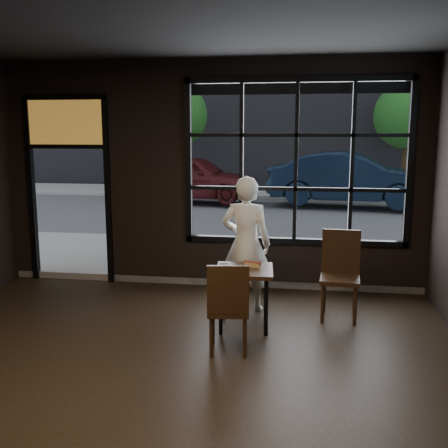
% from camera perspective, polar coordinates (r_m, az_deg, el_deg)
% --- Properties ---
extents(floor, '(6.00, 7.00, 0.02)m').
position_cam_1_polar(floor, '(4.55, -9.68, -19.39)').
color(floor, black).
rests_on(floor, ground).
extents(window_frame, '(3.06, 0.12, 2.28)m').
position_cam_1_polar(window_frame, '(7.27, 7.84, 6.67)').
color(window_frame, black).
rests_on(window_frame, ground).
extents(stained_transom, '(1.20, 0.06, 0.70)m').
position_cam_1_polar(stained_transom, '(8.01, -16.83, 10.58)').
color(stained_transom, orange).
rests_on(stained_transom, ground).
extents(street_asphalt, '(60.00, 41.00, 0.04)m').
position_cam_1_polar(street_asphalt, '(27.87, 5.88, 5.41)').
color(street_asphalt, '#545456').
rests_on(street_asphalt, ground).
extents(building_across, '(28.00, 12.00, 15.00)m').
position_cam_1_polar(building_across, '(27.30, 6.07, 21.17)').
color(building_across, '#5B5956').
rests_on(building_across, ground).
extents(cafe_table, '(0.69, 0.69, 0.69)m').
position_cam_1_polar(cafe_table, '(6.03, 2.20, -8.03)').
color(cafe_table, black).
rests_on(cafe_table, floor).
extents(chair_near, '(0.46, 0.46, 0.95)m').
position_cam_1_polar(chair_near, '(5.35, 0.49, -8.97)').
color(chair_near, black).
rests_on(chair_near, floor).
extents(chair_window, '(0.49, 0.49, 1.05)m').
position_cam_1_polar(chair_window, '(6.37, 12.51, -5.58)').
color(chair_window, black).
rests_on(chair_window, floor).
extents(man, '(0.65, 0.45, 1.68)m').
position_cam_1_polar(man, '(6.51, 2.42, -2.16)').
color(man, white).
rests_on(man, floor).
extents(hotdog, '(0.21, 0.13, 0.06)m').
position_cam_1_polar(hotdog, '(6.00, 3.12, -4.43)').
color(hotdog, tan).
rests_on(hotdog, cafe_table).
extents(cup, '(0.13, 0.13, 0.10)m').
position_cam_1_polar(cup, '(5.78, -0.03, -4.79)').
color(cup, silver).
rests_on(cup, cafe_table).
extents(navy_car, '(4.85, 2.35, 1.53)m').
position_cam_1_polar(navy_car, '(15.65, 13.62, 4.83)').
color(navy_car, black).
rests_on(navy_car, street_asphalt).
extents(maroon_car, '(4.35, 2.28, 1.41)m').
position_cam_1_polar(maroon_car, '(16.31, -3.44, 5.08)').
color(maroon_car, '#491315').
rests_on(maroon_car, street_asphalt).
extents(tree_left, '(2.30, 2.30, 3.92)m').
position_cam_1_polar(tree_left, '(18.83, -5.39, 11.68)').
color(tree_left, '#332114').
rests_on(tree_left, street_asphalt).
extents(tree_right, '(2.28, 2.28, 3.88)m').
position_cam_1_polar(tree_right, '(19.43, 19.31, 11.04)').
color(tree_right, '#332114').
rests_on(tree_right, street_asphalt).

